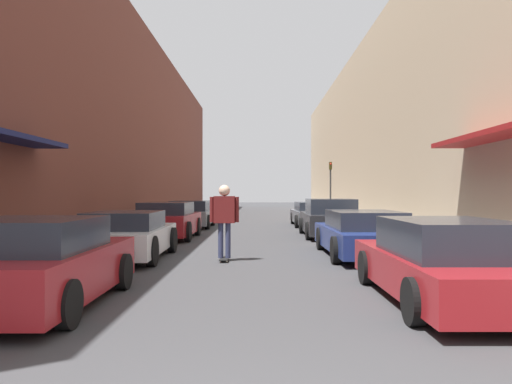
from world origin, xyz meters
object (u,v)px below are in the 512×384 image
Objects in this scene: parked_car_right_1 at (363,234)px; traffic_light at (330,183)px; parked_car_left_1 at (127,235)px; parked_car_right_2 at (330,219)px; parked_car_left_2 at (167,221)px; parked_car_left_3 at (191,214)px; parked_car_right_0 at (444,263)px; parked_car_left_0 at (35,264)px; skateboarder at (224,214)px; parked_car_right_3 at (312,214)px.

traffic_light reaches higher than parked_car_right_1.
parked_car_right_2 is (5.91, 6.22, 0.08)m from parked_car_left_1.
traffic_light is (1.55, 16.73, 1.61)m from parked_car_right_1.
parked_car_left_2 is 7.68m from parked_car_right_1.
parked_car_left_1 is 10.99m from parked_car_left_3.
parked_car_left_1 is at bearing 141.75° from parked_car_right_0.
parked_car_left_0 reaches higher than parked_car_right_1.
skateboarder is (2.42, 4.80, 0.51)m from parked_car_left_0.
parked_car_right_2 is at bearing -39.24° from parked_car_left_3.
parked_car_left_0 is 0.91× the size of parked_car_right_2.
parked_car_left_1 is 8.58m from parked_car_right_2.
parked_car_left_0 reaches higher than parked_car_left_3.
parked_car_right_0 is 5.36m from parked_car_right_1.
skateboarder is at bearing -165.69° from parked_car_right_1.
parked_car_left_2 reaches higher than parked_car_right_3.
parked_car_right_2 is at bearing 62.64° from parked_car_left_0.
parked_car_right_0 is 1.36× the size of traffic_light.
traffic_light is (1.61, 11.07, 1.52)m from parked_car_right_2.
parked_car_left_1 is 2.30× the size of skateboarder.
skateboarder reaches higher than parked_car_left_0.
parked_car_left_1 is 1.02× the size of parked_car_left_2.
parked_car_left_2 reaches higher than parked_car_right_1.
parked_car_right_0 is at bearing 3.21° from parked_car_left_0.
parked_car_right_2 is (-0.17, 11.01, 0.07)m from parked_car_right_0.
skateboarder is at bearing -106.05° from traffic_light.
parked_car_left_1 reaches higher than parked_car_right_3.
parked_car_right_0 is (6.08, -4.79, 0.01)m from parked_car_left_1.
parked_car_right_3 is at bearing 74.51° from skateboarder.
parked_car_left_2 is at bearing -172.11° from parked_car_right_2.
parked_car_left_1 is 5.41m from parked_car_left_2.
parked_car_left_2 is 11.87m from parked_car_right_0.
parked_car_left_2 is 0.88× the size of parked_car_right_1.
parked_car_left_0 is 0.95× the size of parked_car_left_1.
parked_car_left_3 reaches higher than parked_car_right_1.
parked_car_left_0 is at bearing -89.87° from parked_car_left_2.
parked_car_left_0 is at bearing -136.22° from parked_car_right_1.
parked_car_right_3 is (5.84, 17.17, -0.05)m from parked_car_left_0.
parked_car_left_3 is 11.59m from skateboarder.
parked_car_left_3 is (0.07, 10.99, 0.02)m from parked_car_left_1.
parked_car_right_2 reaches higher than parked_car_right_1.
skateboarder is at bearing -66.97° from parked_car_left_2.
skateboarder reaches higher than parked_car_right_1.
parked_car_left_3 is 1.24× the size of traffic_light.
parked_car_left_2 is 0.91× the size of parked_car_right_0.
parked_car_left_0 is 0.97× the size of parked_car_left_3.
parked_car_right_2 reaches higher than parked_car_left_3.
parked_car_right_1 is 3.68m from skateboarder.
parked_car_right_0 reaches higher than parked_car_right_3.
parked_car_left_1 is at bearing -90.35° from parked_car_left_3.
parked_car_right_0 is 1.03× the size of parked_car_right_2.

